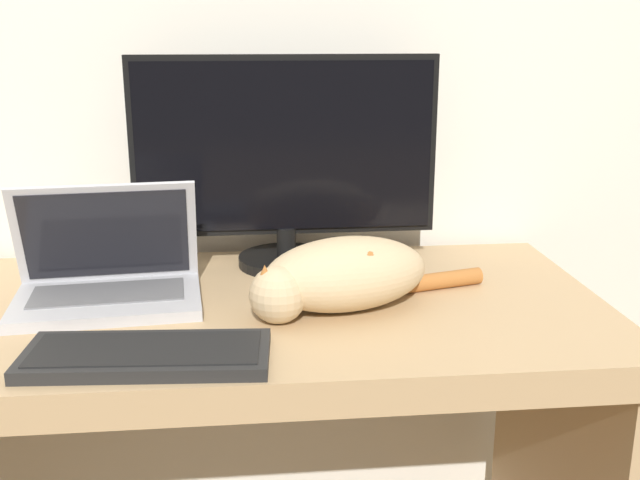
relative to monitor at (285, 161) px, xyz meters
The scene contains 6 objects.
wall_back 0.37m from the monitor, 126.97° to the left, with size 6.40×0.06×2.60m.
desk 0.47m from the monitor, 119.39° to the right, with size 1.38×0.65×0.77m.
monitor is the anchor object (origin of this frame).
laptop 0.42m from the monitor, 150.00° to the right, with size 0.34×0.24×0.22m.
external_keyboard 0.55m from the monitor, 117.44° to the right, with size 0.37×0.17×0.02m.
cat 0.32m from the monitor, 73.19° to the right, with size 0.45×0.24×0.13m.
Camera 1 is at (0.04, -0.95, 1.26)m, focal length 42.00 mm.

